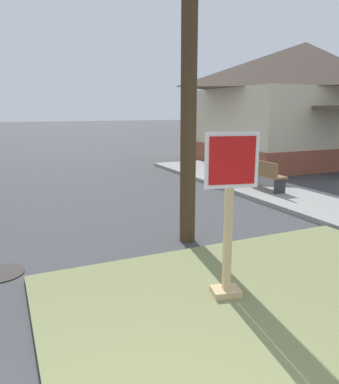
# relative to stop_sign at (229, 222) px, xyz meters

# --- Properties ---
(grass_corner_patch) EXTENTS (5.84, 4.40, 0.08)m
(grass_corner_patch) POSITION_rel_stop_sign_xyz_m (0.57, -0.54, -1.03)
(grass_corner_patch) COLOR olive
(grass_corner_patch) RESTS_ON ground
(sidewalk_strip) EXTENTS (2.20, 15.93, 0.12)m
(sidewalk_strip) POSITION_rel_stop_sign_xyz_m (4.69, 3.45, -1.01)
(sidewalk_strip) COLOR gray
(sidewalk_strip) RESTS_ON ground
(stop_sign) EXTENTS (0.66, 0.36, 2.09)m
(stop_sign) POSITION_rel_stop_sign_xyz_m (0.00, 0.00, 0.00)
(stop_sign) COLOR tan
(stop_sign) RESTS_ON grass_corner_patch
(manhole_cover) EXTENTS (0.70, 0.70, 0.02)m
(manhole_cover) POSITION_rel_stop_sign_xyz_m (-2.67, 2.08, -1.06)
(manhole_cover) COLOR black
(manhole_cover) RESTS_ON ground
(street_bench) EXTENTS (0.44, 1.51, 0.85)m
(street_bench) POSITION_rel_stop_sign_xyz_m (4.48, 4.97, -0.48)
(street_bench) COLOR brown
(street_bench) RESTS_ON sidewalk_strip
(corner_house) EXTENTS (9.21, 7.77, 5.39)m
(corner_house) POSITION_rel_stop_sign_xyz_m (10.46, 9.98, 1.70)
(corner_house) COLOR brown
(corner_house) RESTS_ON ground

